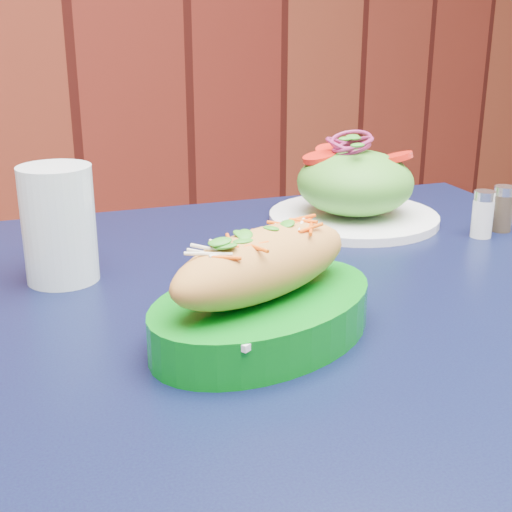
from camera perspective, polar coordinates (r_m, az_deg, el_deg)
cafe_table at (r=0.82m, az=6.07°, el=-8.33°), size 1.01×1.01×0.75m
banh_mi_basket at (r=0.65m, az=0.58°, el=-2.99°), size 0.26×0.19×0.11m
salad_plate at (r=1.03m, az=7.90°, el=5.37°), size 0.24×0.24×0.12m
water_glass at (r=0.82m, az=-15.49°, el=2.46°), size 0.08×0.08×0.13m
salt_shaker at (r=1.00m, az=17.68°, el=3.21°), size 0.03×0.03×0.06m
pepper_shaker at (r=1.04m, az=19.13°, el=3.59°), size 0.03×0.03×0.06m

